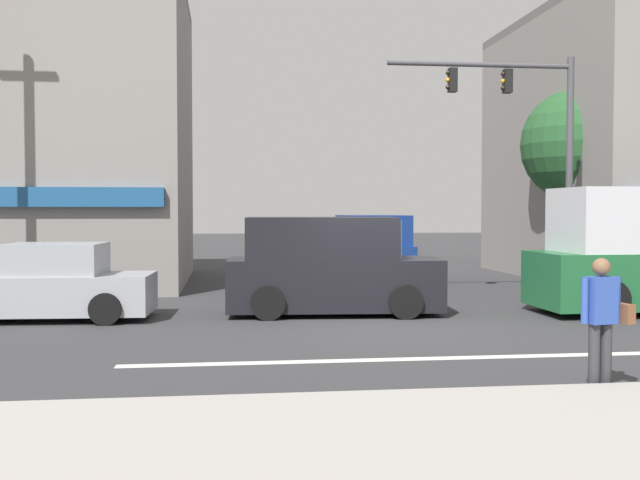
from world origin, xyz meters
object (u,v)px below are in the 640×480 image
street_tree (578,146)px  traffic_light_mast (534,136)px  van_parked_curbside (370,250)px  sedan_approaching_near (52,285)px  van_crossing_center (330,268)px  pedestrian_foreground_with_bag (602,316)px

street_tree → traffic_light_mast: bearing=-130.4°
street_tree → van_parked_curbside: size_ratio=1.29×
van_parked_curbside → sedan_approaching_near: (-8.09, -7.25, -0.29)m
van_crossing_center → pedestrian_foreground_with_bag: size_ratio=2.82×
sedan_approaching_near → pedestrian_foreground_with_bag: (8.18, -7.26, 0.24)m
traffic_light_mast → sedan_approaching_near: size_ratio=1.48×
sedan_approaching_near → pedestrian_foreground_with_bag: pedestrian_foreground_with_bag is taller
street_tree → pedestrian_foreground_with_bag: 14.77m
van_parked_curbside → pedestrian_foreground_with_bag: (0.09, -14.51, -0.05)m
street_tree → sedan_approaching_near: 15.78m
van_crossing_center → street_tree: bearing=33.7°
van_parked_curbside → pedestrian_foreground_with_bag: bearing=-89.7°
traffic_light_mast → van_crossing_center: (-5.60, -2.31, -3.17)m
traffic_light_mast → van_parked_curbside: 6.61m
street_tree → pedestrian_foreground_with_bag: size_ratio=3.58×
street_tree → van_parked_curbside: street_tree is taller
van_crossing_center → sedan_approaching_near: 5.82m
van_crossing_center → van_parked_curbside: 7.43m
traffic_light_mast → sedan_approaching_near: bearing=-167.7°
van_crossing_center → sedan_approaching_near: van_crossing_center is taller
van_parked_curbside → sedan_approaching_near: 10.87m
traffic_light_mast → sedan_approaching_near: traffic_light_mast is taller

